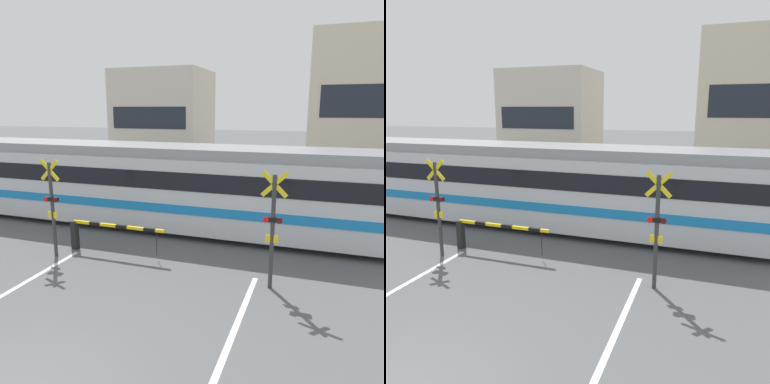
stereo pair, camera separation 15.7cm
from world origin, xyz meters
TOP-DOWN VIEW (x-y plane):
  - rail_track_near at (0.00, 8.93)m, footprint 50.00×0.10m
  - rail_track_far at (0.00, 10.36)m, footprint 50.00×0.10m
  - commuter_train at (-3.34, 9.64)m, footprint 20.67×2.97m
  - crossing_barrier_near at (-2.34, 6.35)m, footprint 3.36×0.20m
  - crossing_barrier_far at (2.34, 12.72)m, footprint 3.36×0.20m
  - crossing_signal_left at (-3.39, 5.60)m, footprint 0.68×0.15m
  - crossing_signal_right at (3.39, 5.60)m, footprint 0.68×0.15m
  - pedestrian at (-1.13, 14.40)m, footprint 0.38×0.22m
  - building_left_of_street at (-6.73, 22.30)m, footprint 6.38×5.28m
  - building_right_of_street at (7.53, 22.30)m, footprint 7.97×5.28m

SIDE VIEW (x-z plane):
  - rail_track_near at x=0.00m, z-range 0.00..0.08m
  - rail_track_far at x=0.00m, z-range 0.00..0.08m
  - crossing_barrier_near at x=-2.34m, z-range 0.22..1.23m
  - crossing_barrier_far at x=2.34m, z-range 0.22..1.23m
  - pedestrian at x=-1.13m, z-range 0.11..1.69m
  - crossing_signal_left at x=-3.39m, z-range 0.16..3.28m
  - crossing_signal_right at x=3.39m, z-range 0.16..3.28m
  - commuter_train at x=-3.34m, z-range 0.12..3.37m
  - building_left_of_street at x=-6.73m, z-range 0.00..7.34m
  - building_right_of_street at x=7.53m, z-range 0.00..9.17m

